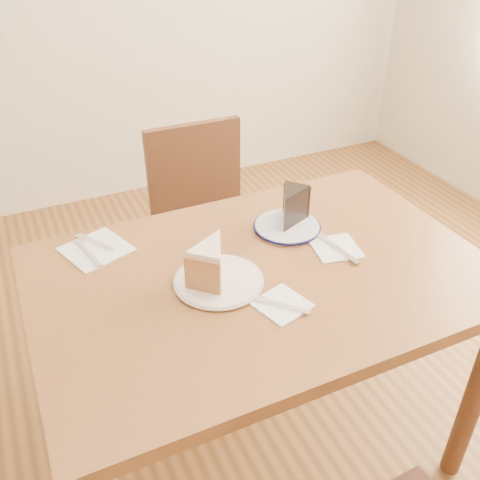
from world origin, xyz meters
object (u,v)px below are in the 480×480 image
at_px(plate_navy, 287,227).
at_px(chocolate_cake, 290,209).
at_px(carrot_cake, 212,261).
at_px(chair_far, 209,233).
at_px(table, 262,299).
at_px(plate_cream, 219,281).

distance_m(plate_navy, chocolate_cake, 0.06).
height_order(carrot_cake, chocolate_cake, chocolate_cake).
xyz_separation_m(chair_far, carrot_cake, (-0.22, -0.59, 0.32)).
bearing_deg(carrot_cake, table, 32.86).
relative_size(plate_cream, carrot_cake, 1.77).
bearing_deg(plate_cream, carrot_cake, 106.81).
bearing_deg(table, carrot_cake, 170.16).
relative_size(plate_navy, chocolate_cake, 1.71).
xyz_separation_m(plate_cream, chocolate_cake, (0.30, 0.16, 0.05)).
relative_size(carrot_cake, chocolate_cake, 1.12).
bearing_deg(chair_far, table, 82.68).
bearing_deg(carrot_cake, chair_far, 112.13).
xyz_separation_m(table, plate_navy, (0.16, 0.16, 0.10)).
bearing_deg(plate_navy, chair_far, 99.44).
xyz_separation_m(plate_cream, carrot_cake, (-0.01, 0.02, 0.05)).
bearing_deg(plate_navy, chocolate_cake, 24.07).
bearing_deg(table, plate_cream, -179.94).
height_order(table, plate_cream, plate_cream).
height_order(table, chair_far, chair_far).
height_order(plate_cream, carrot_cake, carrot_cake).
bearing_deg(chocolate_cake, table, 91.06).
height_order(plate_navy, carrot_cake, carrot_cake).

